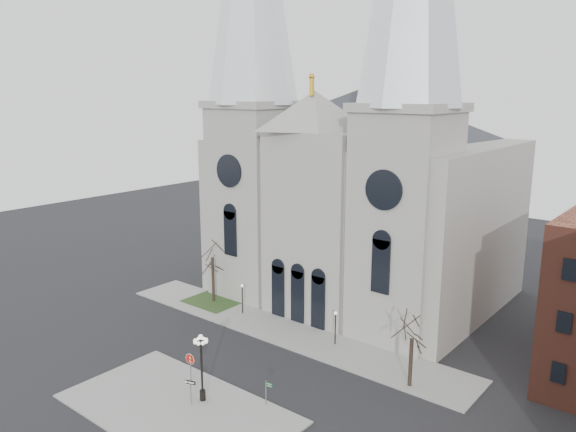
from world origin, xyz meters
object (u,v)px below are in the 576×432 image
Objects in this scene: globe_lamp at (201,359)px; street_name_sign at (267,391)px; stop_sign at (190,362)px; one_way_sign at (191,387)px.

globe_lamp reaches higher than street_name_sign.
stop_sign reaches higher than street_name_sign.
stop_sign is 1.32× the size of street_name_sign.
globe_lamp is 5.50m from street_name_sign.
stop_sign is 3.17m from one_way_sign.
street_name_sign is (4.60, 3.50, -0.21)m from one_way_sign.
street_name_sign is at bearing 30.82° from globe_lamp.
street_name_sign is at bearing 17.73° from one_way_sign.
street_name_sign is (6.96, 1.43, -0.67)m from stop_sign.
one_way_sign is (2.36, -2.07, -0.46)m from stop_sign.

